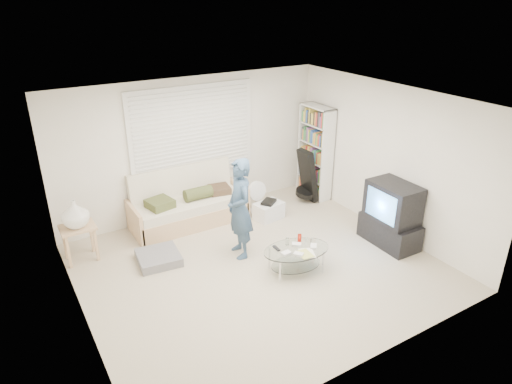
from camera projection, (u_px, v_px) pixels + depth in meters
ground at (259, 267)px, 6.88m from camera, size 5.00×5.00×0.00m
room_shell at (242, 156)px, 6.59m from camera, size 5.02×4.52×2.51m
window_blinds at (193, 132)px, 7.96m from camera, size 2.32×0.08×1.62m
futon_sofa at (188, 206)px, 8.06m from camera, size 2.03×0.82×0.99m
grey_floor_pillow at (159, 258)px, 6.99m from camera, size 0.68×0.68×0.14m
side_table at (75, 216)px, 6.77m from camera, size 0.51×0.41×1.00m
bookshelf at (315, 152)px, 8.91m from camera, size 0.29×0.77×1.83m
guitar_case at (307, 179)px, 8.81m from camera, size 0.39×0.39×1.05m
floor_fan at (256, 194)px, 8.44m from camera, size 0.38×0.25×0.62m
storage_bin at (269, 210)px, 8.27m from camera, size 0.56×0.43×0.35m
tv_unit at (391, 215)px, 7.32m from camera, size 0.55×0.98×1.05m
coffee_table at (296, 253)px, 6.66m from camera, size 1.09×0.80×0.49m
standing_person at (240, 209)px, 6.89m from camera, size 0.46×0.63×1.59m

